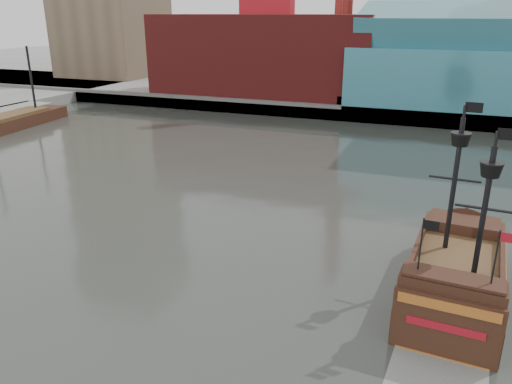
% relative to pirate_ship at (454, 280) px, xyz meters
% --- Properties ---
extents(ground, '(400.00, 400.00, 0.00)m').
position_rel_pirate_ship_xyz_m(ground, '(-13.36, -9.93, -1.19)').
color(ground, '#2B2E29').
rests_on(ground, ground).
extents(promenade_far, '(220.00, 60.00, 2.00)m').
position_rel_pirate_ship_xyz_m(promenade_far, '(-13.36, 82.07, -0.19)').
color(promenade_far, slate).
rests_on(promenade_far, ground).
extents(seawall, '(220.00, 1.00, 2.60)m').
position_rel_pirate_ship_xyz_m(seawall, '(-13.36, 52.57, 0.11)').
color(seawall, '#4C4C49').
rests_on(seawall, ground).
extents(pirate_ship, '(6.56, 17.88, 13.14)m').
position_rel_pirate_ship_xyz_m(pirate_ship, '(0.00, 0.00, 0.00)').
color(pirate_ship, black).
rests_on(pirate_ship, ground).
extents(docked_vessel, '(6.32, 20.75, 13.90)m').
position_rel_pirate_ship_xyz_m(docked_vessel, '(-65.78, 28.63, -0.31)').
color(docked_vessel, black).
rests_on(docked_vessel, ground).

